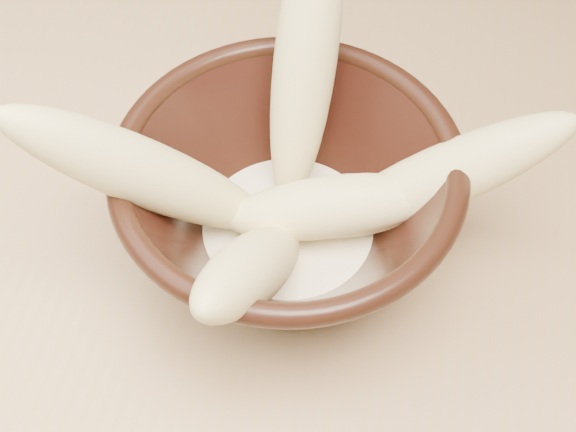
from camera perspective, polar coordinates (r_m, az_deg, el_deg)
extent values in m
cube|color=tan|center=(0.62, 11.08, 1.05)|extent=(1.20, 0.80, 0.04)
cylinder|color=tan|center=(1.22, -16.57, 7.22)|extent=(0.05, 0.05, 0.71)
cylinder|color=black|center=(0.55, 0.00, -3.01)|extent=(0.09, 0.09, 0.01)
cylinder|color=black|center=(0.53, 0.00, -1.78)|extent=(0.09, 0.09, 0.01)
torus|color=black|center=(0.46, 0.00, 3.63)|extent=(0.21, 0.21, 0.01)
cylinder|color=#F2E8C2|center=(0.52, 0.00, -1.16)|extent=(0.12, 0.12, 0.02)
ellipsoid|color=#F2E28F|center=(0.49, 1.27, 11.24)|extent=(0.04, 0.13, 0.19)
ellipsoid|color=#F2E28F|center=(0.46, -9.99, 2.97)|extent=(0.16, 0.10, 0.16)
ellipsoid|color=#F2E28F|center=(0.48, 10.65, 2.61)|extent=(0.17, 0.08, 0.13)
ellipsoid|color=#F2E28F|center=(0.49, 2.99, 0.64)|extent=(0.14, 0.07, 0.06)
ellipsoid|color=#F2E28F|center=(0.44, -2.69, -3.87)|extent=(0.06, 0.14, 0.12)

